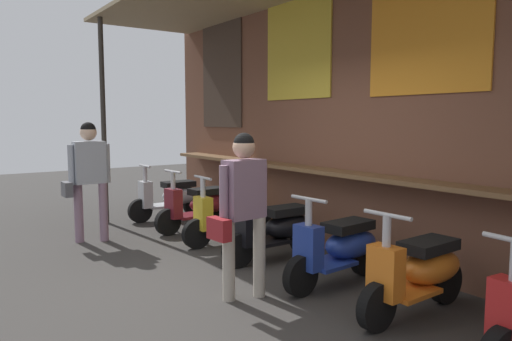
# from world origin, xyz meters

# --- Properties ---
(ground_plane) EXTENTS (25.63, 25.63, 0.00)m
(ground_plane) POSITION_xyz_m (0.00, 0.00, 0.00)
(ground_plane) COLOR #383533
(market_stall_facade) EXTENTS (9.15, 2.22, 3.57)m
(market_stall_facade) POSITION_xyz_m (-0.00, 1.89, 1.96)
(market_stall_facade) COLOR brown
(market_stall_facade) RESTS_ON ground_plane
(scooter_silver) EXTENTS (0.46, 1.40, 0.97)m
(scooter_silver) POSITION_xyz_m (-3.52, 1.08, 0.39)
(scooter_silver) COLOR #B2B5BA
(scooter_silver) RESTS_ON ground_plane
(scooter_maroon) EXTENTS (0.49, 1.40, 0.97)m
(scooter_maroon) POSITION_xyz_m (-2.50, 1.08, 0.39)
(scooter_maroon) COLOR maroon
(scooter_maroon) RESTS_ON ground_plane
(scooter_yellow) EXTENTS (0.46, 1.40, 0.97)m
(scooter_yellow) POSITION_xyz_m (-1.53, 1.08, 0.39)
(scooter_yellow) COLOR gold
(scooter_yellow) RESTS_ON ground_plane
(scooter_black) EXTENTS (0.46, 1.40, 0.97)m
(scooter_black) POSITION_xyz_m (-0.54, 1.08, 0.39)
(scooter_black) COLOR black
(scooter_black) RESTS_ON ground_plane
(scooter_blue) EXTENTS (0.49, 1.40, 0.97)m
(scooter_blue) POSITION_xyz_m (0.53, 1.08, 0.39)
(scooter_blue) COLOR #233D9E
(scooter_blue) RESTS_ON ground_plane
(scooter_orange) EXTENTS (0.46, 1.40, 0.97)m
(scooter_orange) POSITION_xyz_m (1.50, 1.08, 0.39)
(scooter_orange) COLOR orange
(scooter_orange) RESTS_ON ground_plane
(shopper_browsing) EXTENTS (0.29, 0.64, 1.60)m
(shopper_browsing) POSITION_xyz_m (0.30, 0.01, 0.96)
(shopper_browsing) COLOR #ADA393
(shopper_browsing) RESTS_ON ground_plane
(shopper_passing) EXTENTS (0.27, 0.66, 1.68)m
(shopper_passing) POSITION_xyz_m (-2.75, -0.54, 1.03)
(shopper_passing) COLOR gray
(shopper_passing) RESTS_ON ground_plane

